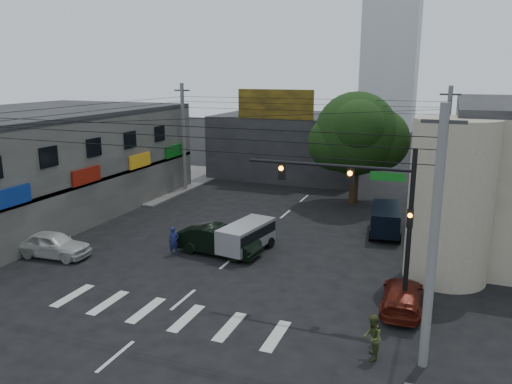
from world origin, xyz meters
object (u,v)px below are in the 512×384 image
Objects in this scene: utility_pole_near_right at (433,242)px; utility_pole_far_left at (184,138)px; dark_sedan at (219,241)px; white_compact at (53,244)px; traffic_gantry at (369,203)px; traffic_officer at (174,241)px; street_tree at (356,134)px; pedestrian_olive at (372,338)px; utility_pole_far_right at (445,152)px; maroon_sedan at (402,296)px; silver_minivan at (246,238)px; navy_van at (386,221)px.

utility_pole_near_right is 29.35m from utility_pole_far_left.
white_compact is (-8.46, -3.73, -0.08)m from dark_sedan.
traffic_gantry reaches higher than traffic_officer.
street_tree is 5.11× the size of pedestrian_olive.
white_compact is 2.57× the size of pedestrian_olive.
dark_sedan is 9.24m from white_compact.
street_tree is 22.85m from white_compact.
utility_pole_far_left reaches higher than pedestrian_olive.
utility_pole_far_right is (6.50, -1.00, -0.87)m from street_tree.
utility_pole_far_right is 26.40m from white_compact.
utility_pole_far_right is at bearing -96.56° from maroon_sedan.
street_tree is 17.44m from traffic_officer.
silver_minivan is (-10.15, -12.28, -3.75)m from utility_pole_far_right.
street_tree is at bearing -6.16° from silver_minivan.
maroon_sedan is at bearing -101.85° from dark_sedan.
traffic_gantry reaches higher than silver_minivan.
traffic_officer is (-2.34, -1.00, -0.00)m from dark_sedan.
maroon_sedan is 2.52× the size of pedestrian_olive.
pedestrian_olive is at bearing 178.78° from navy_van.
utility_pole_far_left is 2.00× the size of navy_van.
silver_minivan is at bearing 125.27° from navy_van.
traffic_gantry is 5.54m from pedestrian_olive.
utility_pole_far_left is (-21.00, 20.50, 0.00)m from utility_pole_near_right.
traffic_officer is (6.12, 2.73, 0.08)m from white_compact.
maroon_sedan is at bearing -94.00° from utility_pole_far_right.
traffic_officer is at bearing -12.30° from maroon_sedan.
white_compact is at bearing 124.10° from silver_minivan.
white_compact is 6.70m from traffic_officer.
navy_van is at bearing -61.86° from white_compact.
street_tree is at bearing 3.95° from utility_pole_far_left.
navy_van reaches higher than silver_minivan.
pedestrian_olive is (0.90, -3.75, -3.98)m from traffic_gantry.
traffic_officer is at bearing 155.23° from utility_pole_near_right.
navy_van is at bearing -18.62° from utility_pole_far_left.
traffic_gantry is at bearing -113.12° from silver_minivan.
utility_pole_near_right is 1.00× the size of utility_pole_far_right.
navy_van is 2.87× the size of traffic_officer.
white_compact is at bearing 119.00° from dark_sedan.
pedestrian_olive is at bearing -77.74° from street_tree.
navy_van is at bearing 176.66° from pedestrian_olive.
pedestrian_olive is at bearing -171.73° from utility_pole_near_right.
traffic_gantry is 4.41m from utility_pole_near_right.
traffic_officer is (-11.17, 2.89, -4.03)m from traffic_gantry.
navy_van is (-2.00, 10.28, 0.28)m from maroon_sedan.
utility_pole_far_left is (-14.50, -1.00, -0.87)m from street_tree.
pedestrian_olive reaches higher than dark_sedan.
pedestrian_olive is (-1.77, -20.76, -3.75)m from utility_pole_far_right.
navy_van is (3.36, -7.02, -4.58)m from street_tree.
utility_pole_far_left is 5.40× the size of pedestrian_olive.
street_tree reaches higher than pedestrian_olive.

